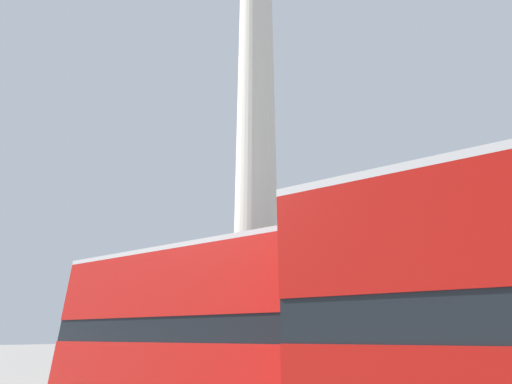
{
  "coord_description": "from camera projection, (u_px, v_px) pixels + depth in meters",
  "views": [
    {
      "loc": [
        8.46,
        -12.44,
        2.27
      ],
      "look_at": [
        0.0,
        0.0,
        8.59
      ],
      "focal_mm": 24.0,
      "sensor_mm": 36.0,
      "label": 1
    }
  ],
  "objects": [
    {
      "name": "equestrian_statue",
      "position": [
        189.0,
        343.0,
        22.94
      ],
      "size": [
        4.27,
        3.64,
        6.42
      ],
      "rotation": [
        0.0,
        0.0,
        -0.34
      ],
      "color": "beige",
      "rests_on": "ground_plane"
    },
    {
      "name": "bus_a",
      "position": [
        233.0,
        329.0,
        8.15
      ],
      "size": [
        10.4,
        3.17,
        4.36
      ],
      "rotation": [
        0.0,
        0.0,
        0.05
      ],
      "color": "red",
      "rests_on": "ground_plane"
    },
    {
      "name": "street_lamp",
      "position": [
        304.0,
        293.0,
        10.12
      ],
      "size": [
        0.4,
        0.4,
        6.4
      ],
      "color": "black",
      "rests_on": "ground_plane"
    },
    {
      "name": "monument_column",
      "position": [
        256.0,
        160.0,
        16.98
      ],
      "size": [
        4.49,
        4.49,
        24.94
      ],
      "color": "beige",
      "rests_on": "ground_plane"
    }
  ]
}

